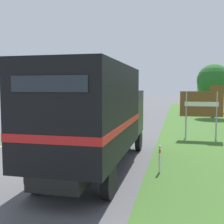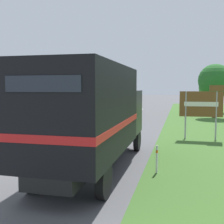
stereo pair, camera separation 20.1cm
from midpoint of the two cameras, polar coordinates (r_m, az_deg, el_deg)
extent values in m
plane|color=#515154|center=(11.01, -13.45, -10.41)|extent=(200.00, 200.00, 0.00)
cube|color=yellow|center=(24.95, -6.90, -1.69)|extent=(0.12, 56.57, 0.01)
cube|color=white|center=(11.64, -11.84, -9.52)|extent=(0.12, 2.60, 0.01)
cube|color=white|center=(17.71, -2.79, -4.41)|extent=(0.12, 2.60, 0.01)
cube|color=white|center=(24.06, 1.51, -1.90)|extent=(0.12, 2.60, 0.01)
cube|color=white|center=(30.52, 4.00, -0.44)|extent=(0.12, 2.60, 0.01)
cube|color=white|center=(37.03, 5.62, 0.50)|extent=(0.12, 2.60, 0.01)
cylinder|color=black|center=(13.46, -3.75, -5.28)|extent=(0.22, 1.00, 1.00)
cylinder|color=black|center=(13.02, 5.00, -5.64)|extent=(0.22, 1.00, 1.00)
cylinder|color=black|center=(8.23, -15.78, -12.15)|extent=(0.22, 1.00, 1.00)
cylinder|color=black|center=(7.50, -1.44, -13.68)|extent=(0.22, 1.00, 1.00)
cube|color=black|center=(10.13, -3.40, -7.67)|extent=(1.32, 7.75, 0.36)
cube|color=black|center=(8.91, -5.37, 0.66)|extent=(2.39, 5.65, 2.74)
cube|color=red|center=(8.96, -5.35, -2.40)|extent=(2.41, 5.67, 0.20)
cube|color=#232833|center=(6.26, -13.71, 5.60)|extent=(1.80, 0.03, 0.36)
cube|color=black|center=(12.67, 0.20, 0.07)|extent=(2.30, 2.10, 1.90)
cube|color=#283342|center=(13.68, 1.19, 1.43)|extent=(2.04, 0.03, 0.85)
cylinder|color=black|center=(30.66, -0.74, 0.21)|extent=(0.16, 0.66, 0.66)
cylinder|color=black|center=(30.34, 1.97, 0.15)|extent=(0.16, 0.66, 0.66)
cylinder|color=black|center=(27.94, -2.12, -0.27)|extent=(0.16, 0.66, 0.66)
cylinder|color=black|center=(27.59, 0.84, -0.33)|extent=(0.16, 0.66, 0.66)
cube|color=white|center=(29.08, 0.01, 0.88)|extent=(1.80, 4.55, 0.94)
cube|color=#282D38|center=(28.85, -0.07, 2.58)|extent=(1.55, 2.50, 0.80)
cube|color=red|center=(27.01, -2.39, 0.91)|extent=(0.20, 0.03, 0.14)
cube|color=red|center=(26.71, 0.22, 0.86)|extent=(0.20, 0.03, 0.14)
cylinder|color=#9E9EA3|center=(16.44, 14.47, -0.59)|extent=(0.09, 0.09, 2.69)
cylinder|color=#9E9EA3|center=(16.56, 20.14, -0.70)|extent=(0.09, 0.09, 2.69)
cube|color=brown|center=(16.43, 17.37, 1.56)|extent=(2.34, 0.06, 1.42)
cube|color=brown|center=(16.49, 20.22, 4.58)|extent=(0.75, 0.06, 0.32)
cube|color=silver|center=(16.40, 17.38, 1.55)|extent=(1.82, 0.02, 0.26)
cylinder|color=brown|center=(28.61, 19.63, 1.24)|extent=(0.34, 0.34, 2.32)
sphere|color=#236023|center=(28.56, 19.78, 6.07)|extent=(3.12, 3.12, 3.12)
cylinder|color=brown|center=(34.65, 19.29, 1.29)|extent=(0.29, 0.29, 1.64)
sphere|color=#387A33|center=(34.58, 19.39, 4.76)|extent=(3.19, 3.19, 3.19)
cylinder|color=white|center=(9.79, 9.10, -9.41)|extent=(0.07, 0.07, 0.95)
cylinder|color=orange|center=(9.72, 9.13, -7.90)|extent=(0.08, 0.08, 0.10)
camera|label=1|loc=(0.10, -90.30, -0.03)|focal=45.00mm
camera|label=2|loc=(0.10, 89.70, 0.03)|focal=45.00mm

